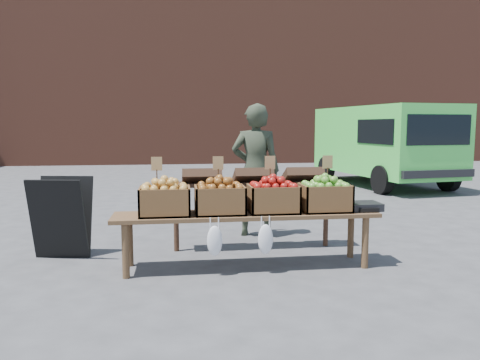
{
  "coord_description": "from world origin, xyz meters",
  "views": [
    {
      "loc": [
        -1.11,
        -4.61,
        1.46
      ],
      "look_at": [
        -0.41,
        0.55,
        0.85
      ],
      "focal_mm": 35.0,
      "sensor_mm": 36.0,
      "label": 1
    }
  ],
  "objects": [
    {
      "name": "ground",
      "position": [
        0.0,
        0.0,
        0.0
      ],
      "size": [
        80.0,
        80.0,
        0.0
      ],
      "primitive_type": "plane",
      "color": "#48484B"
    },
    {
      "name": "brick_building",
      "position": [
        0.0,
        15.0,
        5.0
      ],
      "size": [
        24.0,
        4.0,
        10.0
      ],
      "primitive_type": "cube",
      "color": "brown",
      "rests_on": "ground"
    },
    {
      "name": "delivery_van",
      "position": [
        3.85,
        6.17,
        0.95
      ],
      "size": [
        2.51,
        4.46,
        1.9
      ],
      "primitive_type": null,
      "rotation": [
        0.0,
        0.0,
        0.14
      ],
      "color": "#48DE4E",
      "rests_on": "ground"
    },
    {
      "name": "vendor",
      "position": [
        -0.08,
        1.43,
        0.87
      ],
      "size": [
        0.72,
        0.56,
        1.74
      ],
      "primitive_type": "imported",
      "rotation": [
        0.0,
        0.0,
        2.89
      ],
      "color": "#2F3728",
      "rests_on": "ground"
    },
    {
      "name": "chalkboard_sign",
      "position": [
        -2.38,
        0.68,
        0.45
      ],
      "size": [
        0.65,
        0.43,
        0.91
      ],
      "primitive_type": null,
      "rotation": [
        0.0,
        0.0,
        -0.17
      ],
      "color": "black",
      "rests_on": "ground"
    },
    {
      "name": "back_table",
      "position": [
        -0.22,
        0.77,
        0.52
      ],
      "size": [
        2.1,
        0.44,
        1.04
      ],
      "primitive_type": null,
      "color": "#3C2619",
      "rests_on": "ground"
    },
    {
      "name": "display_bench",
      "position": [
        -0.41,
        0.05,
        0.28
      ],
      "size": [
        2.7,
        0.56,
        0.57
      ],
      "primitive_type": null,
      "color": "brown",
      "rests_on": "ground"
    },
    {
      "name": "crate_golden_apples",
      "position": [
        -1.23,
        0.05,
        0.71
      ],
      "size": [
        0.5,
        0.4,
        0.28
      ],
      "primitive_type": null,
      "color": "gold",
      "rests_on": "display_bench"
    },
    {
      "name": "crate_russet_pears",
      "position": [
        -0.68,
        0.05,
        0.71
      ],
      "size": [
        0.5,
        0.4,
        0.28
      ],
      "primitive_type": null,
      "color": "#8B4712",
      "rests_on": "display_bench"
    },
    {
      "name": "crate_red_apples",
      "position": [
        -0.13,
        0.05,
        0.71
      ],
      "size": [
        0.5,
        0.4,
        0.28
      ],
      "primitive_type": null,
      "color": "maroon",
      "rests_on": "display_bench"
    },
    {
      "name": "crate_green_apples",
      "position": [
        0.42,
        0.05,
        0.71
      ],
      "size": [
        0.5,
        0.4,
        0.28
      ],
      "primitive_type": null,
      "color": "#508A2D",
      "rests_on": "display_bench"
    },
    {
      "name": "weighing_scale",
      "position": [
        0.84,
        0.05,
        0.61
      ],
      "size": [
        0.34,
        0.3,
        0.08
      ],
      "primitive_type": "cube",
      "color": "black",
      "rests_on": "display_bench"
    }
  ]
}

